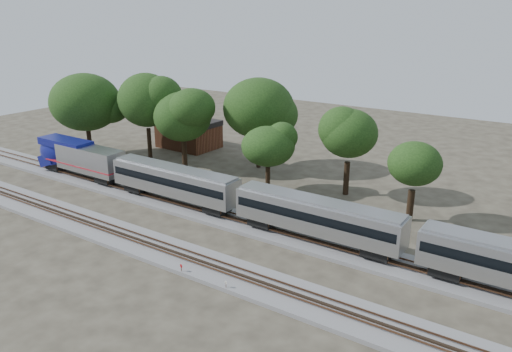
{
  "coord_description": "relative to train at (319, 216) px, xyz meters",
  "views": [
    {
      "loc": [
        30.22,
        -35.91,
        23.04
      ],
      "look_at": [
        2.79,
        5.0,
        6.48
      ],
      "focal_mm": 35.0,
      "sensor_mm": 36.0,
      "label": 1
    }
  ],
  "objects": [
    {
      "name": "brick_building",
      "position": [
        -36.29,
        21.75,
        -0.88
      ],
      "size": [
        10.23,
        7.41,
        4.79
      ],
      "rotation": [
        0.0,
        0.0,
        -0.04
      ],
      "color": "brown",
      "rests_on": "ground"
    },
    {
      "name": "tree_1",
      "position": [
        -36.17,
        12.27,
        6.35
      ],
      "size": [
        9.81,
        9.81,
        13.83
      ],
      "color": "black",
      "rests_on": "ground"
    },
    {
      "name": "tree_5",
      "position": [
        -3.77,
        15.35,
        4.86
      ],
      "size": [
        8.3,
        8.3,
        11.7
      ],
      "color": "black",
      "rests_on": "ground"
    },
    {
      "name": "tree_6",
      "position": [
        5.8,
        11.56,
        3.47
      ],
      "size": [
        6.9,
        6.9,
        9.73
      ],
      "color": "black",
      "rests_on": "ground"
    },
    {
      "name": "switch_stand_red",
      "position": [
        -7.48,
        -12.33,
        -2.59
      ],
      "size": [
        0.35,
        0.12,
        1.11
      ],
      "rotation": [
        0.0,
        0.0,
        -0.25
      ],
      "color": "#512D19",
      "rests_on": "ground"
    },
    {
      "name": "ground",
      "position": [
        -9.7,
        -6.0,
        -3.29
      ],
      "size": [
        160.0,
        160.0,
        0.0
      ],
      "primitive_type": "plane",
      "color": "#383328",
      "rests_on": "ground"
    },
    {
      "name": "switch_stand_white",
      "position": [
        -2.45,
        -12.26,
        -2.64
      ],
      "size": [
        0.32,
        0.08,
        1.02
      ],
      "rotation": [
        0.0,
        0.0,
        -0.17
      ],
      "color": "#512D19",
      "rests_on": "ground"
    },
    {
      "name": "tree_3",
      "position": [
        -19.69,
        18.75,
        5.84
      ],
      "size": [
        9.29,
        9.29,
        13.1
      ],
      "color": "black",
      "rests_on": "ground"
    },
    {
      "name": "tree_4",
      "position": [
        -12.86,
        10.68,
        2.85
      ],
      "size": [
        6.27,
        6.27,
        8.84
      ],
      "color": "black",
      "rests_on": "ground"
    },
    {
      "name": "track_far",
      "position": [
        -9.7,
        -0.0,
        -3.09
      ],
      "size": [
        160.0,
        5.0,
        0.73
      ],
      "color": "slate",
      "rests_on": "ground"
    },
    {
      "name": "track_near",
      "position": [
        -9.7,
        -10.0,
        -3.09
      ],
      "size": [
        160.0,
        5.0,
        0.73
      ],
      "color": "slate",
      "rests_on": "ground"
    },
    {
      "name": "tree_0",
      "position": [
        -46.15,
        8.57,
        5.58
      ],
      "size": [
        9.03,
        9.03,
        12.73
      ],
      "color": "black",
      "rests_on": "ground"
    },
    {
      "name": "switch_lever",
      "position": [
        -1.42,
        -11.84,
        -3.14
      ],
      "size": [
        0.53,
        0.36,
        0.3
      ],
      "primitive_type": "cube",
      "rotation": [
        0.0,
        0.0,
        -0.12
      ],
      "color": "#512D19",
      "rests_on": "ground"
    },
    {
      "name": "tree_2",
      "position": [
        -29.23,
        12.7,
        4.49
      ],
      "size": [
        7.93,
        7.93,
        11.18
      ],
      "color": "black",
      "rests_on": "ground"
    },
    {
      "name": "train",
      "position": [
        0.0,
        0.0,
        0.0
      ],
      "size": [
        93.43,
        3.22,
        4.75
      ],
      "color": "#ADAFB4",
      "rests_on": "ground"
    }
  ]
}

